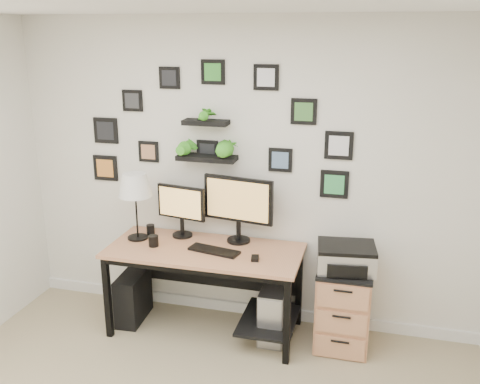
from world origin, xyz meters
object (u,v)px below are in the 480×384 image
(monitor_left, at_px, (181,207))
(pc_tower_grey, at_px, (275,311))
(printer, at_px, (346,257))
(file_cabinet, at_px, (344,306))
(desk, at_px, (210,261))
(monitor_right, at_px, (238,204))
(pc_tower_black, at_px, (133,297))
(table_lamp, at_px, (135,187))
(mug, at_px, (153,241))

(monitor_left, height_order, pc_tower_grey, monitor_left)
(printer, bearing_deg, file_cabinet, 77.33)
(desk, relative_size, file_cabinet, 2.39)
(monitor_right, height_order, printer, monitor_right)
(pc_tower_black, bearing_deg, monitor_left, 24.01)
(desk, xyz_separation_m, table_lamp, (-0.66, 0.04, 0.59))
(pc_tower_grey, bearing_deg, mug, -173.83)
(table_lamp, relative_size, pc_tower_black, 1.34)
(pc_tower_grey, height_order, printer, printer)
(pc_tower_grey, distance_m, printer, 0.78)
(table_lamp, height_order, printer, table_lamp)
(pc_tower_black, bearing_deg, file_cabinet, -0.65)
(desk, bearing_deg, file_cabinet, 3.00)
(monitor_left, height_order, file_cabinet, monitor_left)
(monitor_left, xyz_separation_m, table_lamp, (-0.35, -0.14, 0.20))
(monitor_right, height_order, file_cabinet, monitor_right)
(file_cabinet, bearing_deg, mug, -174.72)
(desk, bearing_deg, pc_tower_black, -177.98)
(monitor_left, relative_size, pc_tower_grey, 0.97)
(mug, bearing_deg, desk, 10.67)
(mug, distance_m, file_cabinet, 1.65)
(mug, height_order, file_cabinet, mug)
(monitor_left, distance_m, file_cabinet, 1.58)
(file_cabinet, bearing_deg, monitor_left, 175.05)
(table_lamp, xyz_separation_m, mug, (0.20, -0.13, -0.42))
(monitor_right, bearing_deg, table_lamp, -170.23)
(monitor_left, bearing_deg, monitor_right, 0.47)
(monitor_right, xyz_separation_m, pc_tower_grey, (0.36, -0.16, -0.86))
(desk, height_order, monitor_left, monitor_left)
(monitor_left, distance_m, monitor_right, 0.51)
(mug, distance_m, pc_tower_grey, 1.17)
(mug, bearing_deg, printer, 4.61)
(file_cabinet, bearing_deg, monitor_right, 172.10)
(monitor_left, distance_m, table_lamp, 0.43)
(mug, relative_size, file_cabinet, 0.14)
(file_cabinet, distance_m, printer, 0.44)
(desk, height_order, table_lamp, table_lamp)
(desk, height_order, pc_tower_black, desk)
(desk, distance_m, table_lamp, 0.89)
(monitor_left, xyz_separation_m, pc_tower_black, (-0.40, -0.21, -0.80))
(desk, distance_m, printer, 1.12)
(monitor_right, height_order, pc_tower_black, monitor_right)
(monitor_left, distance_m, mug, 0.38)
(pc_tower_grey, bearing_deg, pc_tower_black, -177.85)
(mug, relative_size, pc_tower_black, 0.21)
(desk, height_order, printer, printer)
(mug, bearing_deg, file_cabinet, 5.28)
(pc_tower_black, height_order, pc_tower_grey, pc_tower_grey)
(table_lamp, relative_size, mug, 6.26)
(desk, xyz_separation_m, pc_tower_black, (-0.71, -0.03, -0.41))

